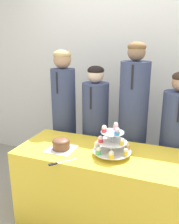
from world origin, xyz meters
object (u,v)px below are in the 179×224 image
Objects in this scene: student_0 at (64,123)px; student_3 at (175,148)px; cupcake_stand at (112,142)px; student_1 at (95,135)px; round_cake at (61,144)px; student_2 at (132,130)px; cake_knife at (58,163)px.

student_3 is at bearing -0.00° from student_0.
cupcake_stand is 0.64m from student_1.
student_0 reaches higher than round_cake.
student_1 is (-0.33, 0.52, -0.18)m from cupcake_stand.
student_0 is 1.11× the size of student_1.
student_2 is at bearing 0.00° from student_1.
round_cake is at bearing -148.08° from student_3.
student_1 is (0.37, -0.00, -0.09)m from student_0.
student_2 reaches higher than cupcake_stand.
round_cake is at bearing -65.54° from student_0.
student_2 is at bearing 14.63° from cake_knife.
cupcake_stand reaches higher than round_cake.
student_3 is (0.42, -0.00, -0.13)m from student_2.
student_2 reaches higher than student_3.
student_3 reaches higher than round_cake.
round_cake is at bearing -172.33° from cupcake_stand.
student_3 is at bearing 31.92° from round_cake.
student_3 is (0.81, 0.00, -0.01)m from student_1.
round_cake is 0.15× the size of student_0.
cake_knife is 0.13× the size of student_3.
cake_knife is 0.90m from student_2.
student_1 is 0.86× the size of student_2.
student_0 is at bearing 143.50° from cupcake_stand.
student_1 is (0.02, 0.80, -0.07)m from cake_knife.
cupcake_stand is (0.35, 0.28, 0.11)m from cake_knife.
round_cake is 0.24m from cake_knife.
round_cake is 0.63m from student_0.
student_0 is 0.38m from student_1.
cake_knife is 1.16m from student_3.
cupcake_stand is 0.87m from student_0.
cupcake_stand is at bearing -97.68° from student_2.
student_1 reaches higher than cupcake_stand.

